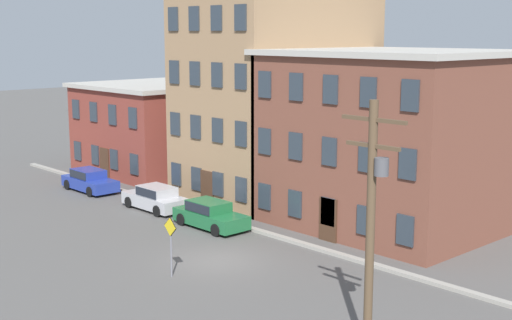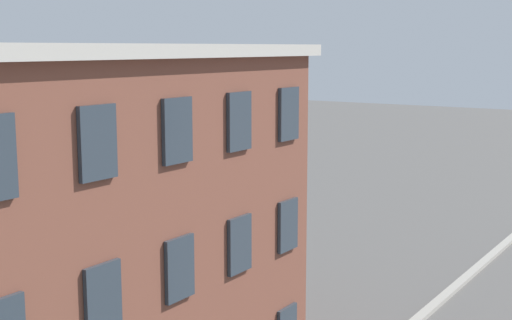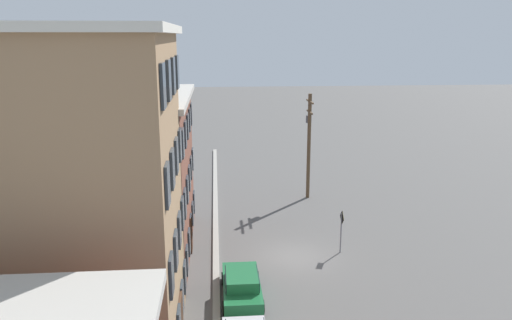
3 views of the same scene
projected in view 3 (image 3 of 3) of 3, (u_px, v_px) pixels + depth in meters
The scene contains 7 objects.
ground_plane at pixel (293, 257), 29.05m from camera, with size 200.00×200.00×0.00m, color #565451.
kerb_strip at pixel (216, 258), 28.68m from camera, with size 56.00×0.36×0.16m, color #9E998E.
apartment_midblock at pixel (24, 201), 18.73m from camera, with size 8.56×11.76×12.90m.
apartment_far at pixel (101, 177), 28.39m from camera, with size 11.92×10.44×9.35m.
car_green at pixel (242, 285), 24.21m from camera, with size 4.40×1.92×1.43m.
caution_sign at pixel (341, 225), 29.20m from camera, with size 0.85×0.08×2.62m.
utility_pole at pixel (309, 140), 38.62m from camera, with size 2.40×0.44×8.25m.
Camera 3 is at (-26.55, 4.37, 12.51)m, focal length 35.00 mm.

